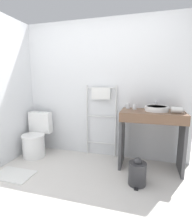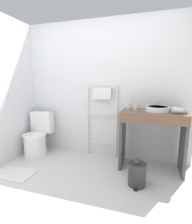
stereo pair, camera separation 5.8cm
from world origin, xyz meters
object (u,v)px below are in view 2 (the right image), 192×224
(towel_radiator, at_px, (102,106))
(cup_near_wall, at_px, (129,106))
(cup_near_edge, at_px, (135,107))
(trash_bin, at_px, (137,173))
(hair_dryer, at_px, (178,110))
(toilet, at_px, (37,138))
(sink_basin, at_px, (157,109))

(towel_radiator, bearing_deg, cup_near_wall, -10.18)
(cup_near_wall, xyz_separation_m, cup_near_edge, (0.11, -0.05, -0.00))
(trash_bin, bearing_deg, hair_dryer, 42.77)
(cup_near_wall, distance_m, hair_dryer, 0.73)
(toilet, distance_m, sink_basin, 2.13)
(toilet, height_order, sink_basin, sink_basin)
(trash_bin, bearing_deg, cup_near_edge, 99.75)
(towel_radiator, xyz_separation_m, cup_near_edge, (0.58, -0.14, 0.03))
(cup_near_wall, bearing_deg, towel_radiator, 169.82)
(cup_near_wall, distance_m, cup_near_edge, 0.12)
(sink_basin, height_order, trash_bin, sink_basin)
(towel_radiator, relative_size, cup_near_edge, 15.42)
(cup_near_edge, distance_m, trash_bin, 0.99)
(hair_dryer, bearing_deg, sink_basin, 163.12)
(toilet, relative_size, trash_bin, 2.09)
(toilet, xyz_separation_m, hair_dryer, (2.30, 0.01, 0.63))
(cup_near_edge, height_order, hair_dryer, hair_dryer)
(towel_radiator, xyz_separation_m, sink_basin, (0.90, -0.21, 0.03))
(sink_basin, distance_m, cup_near_edge, 0.33)
(sink_basin, distance_m, trash_bin, 0.97)
(hair_dryer, bearing_deg, toilet, -179.68)
(toilet, relative_size, hair_dryer, 4.05)
(towel_radiator, xyz_separation_m, hair_dryer, (1.17, -0.29, 0.03))
(cup_near_edge, bearing_deg, trash_bin, -80.25)
(toilet, bearing_deg, trash_bin, -13.54)
(toilet, xyz_separation_m, trash_bin, (1.82, -0.44, -0.15))
(towel_radiator, height_order, hair_dryer, towel_radiator)
(towel_radiator, relative_size, trash_bin, 3.41)
(cup_near_wall, relative_size, cup_near_edge, 1.09)
(hair_dryer, bearing_deg, trash_bin, -137.23)
(toilet, distance_m, hair_dryer, 2.39)
(towel_radiator, xyz_separation_m, cup_near_wall, (0.47, -0.08, 0.04))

